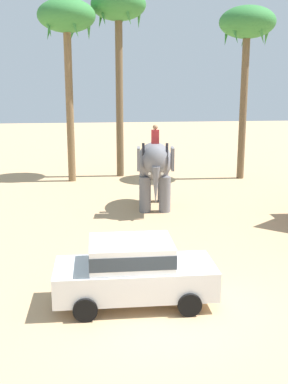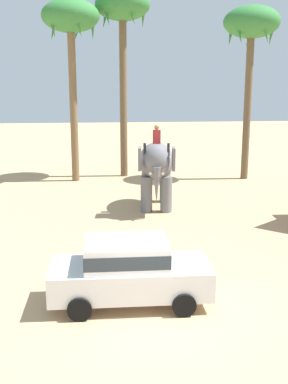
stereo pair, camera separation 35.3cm
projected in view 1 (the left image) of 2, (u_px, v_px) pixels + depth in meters
The scene contains 6 objects.
ground_plane at pixel (158, 314), 11.53m from camera, with size 120.00×120.00×0.00m, color tan.
car_sedan_foreground at pixel (133, 269), 11.91m from camera, with size 4.14×1.95×1.70m.
elephant_with_mahout at pixel (155, 165), 21.03m from camera, with size 2.00×3.97×3.88m.
palm_tree_behind_elephant at pixel (67, 23), 25.48m from camera, with size 3.20×3.20×10.16m.
palm_tree_near_hut at pixel (118, 13), 26.82m from camera, with size 3.20×3.20×10.97m.
palm_tree_left_of_road at pixel (247, 29), 26.33m from camera, with size 3.20×3.20×9.92m.
Camera 1 is at (-1.66, -10.42, 5.56)m, focal length 43.38 mm.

